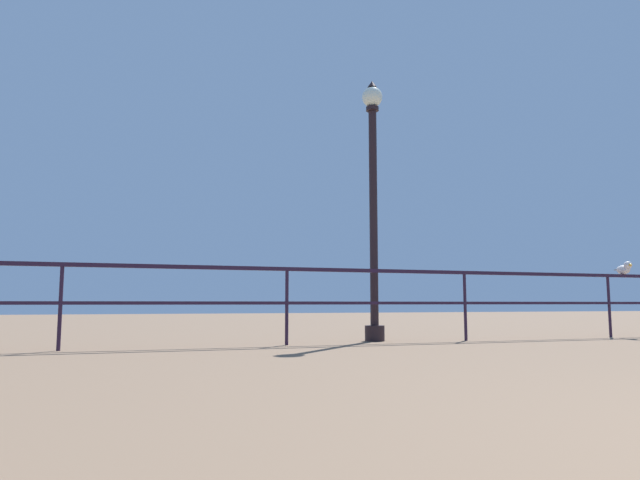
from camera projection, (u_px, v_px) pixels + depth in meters
name	position (u px, v px, depth m)	size (l,w,h in m)	color
pier_railing	(381.00, 287.00, 7.81)	(18.82, 0.05, 1.00)	#27172C
lamppost_center	(373.00, 195.00, 8.30)	(0.30, 0.30, 3.85)	black
seagull_on_rail	(624.00, 269.00, 9.25)	(0.22, 0.43, 0.21)	silver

